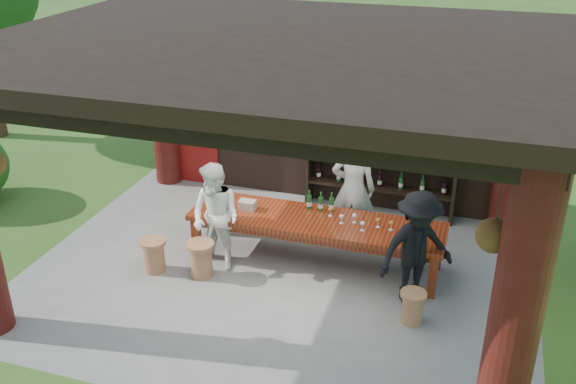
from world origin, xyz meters
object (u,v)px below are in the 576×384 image
(tasting_table, at_px, (316,226))
(stool_near_right, at_px, (413,306))
(wine_shelf, at_px, (382,151))
(host, at_px, (353,189))
(stool_near_left, at_px, (201,258))
(guest_man, at_px, (417,249))
(stool_far_left, at_px, (154,255))
(guest_woman, at_px, (216,217))
(napkin_basket, at_px, (247,205))

(tasting_table, relative_size, stool_near_right, 8.35)
(wine_shelf, bearing_deg, host, -100.14)
(stool_near_left, bearing_deg, guest_man, 5.31)
(stool_near_left, xyz_separation_m, guest_man, (3.07, 0.29, 0.55))
(stool_far_left, bearing_deg, stool_near_right, -1.53)
(stool_near_right, height_order, guest_woman, guest_woman)
(host, bearing_deg, stool_near_right, 118.26)
(guest_woman, height_order, napkin_basket, guest_woman)
(tasting_table, bearing_deg, stool_near_left, -150.06)
(guest_woman, distance_m, napkin_basket, 0.62)
(host, relative_size, guest_woman, 1.14)
(wine_shelf, relative_size, stool_near_left, 4.75)
(stool_far_left, bearing_deg, tasting_table, 23.15)
(napkin_basket, bearing_deg, guest_woman, -117.29)
(stool_far_left, xyz_separation_m, guest_man, (3.80, 0.37, 0.56))
(stool_near_left, height_order, napkin_basket, napkin_basket)
(guest_woman, height_order, guest_man, guest_man)
(stool_near_left, distance_m, stool_far_left, 0.73)
(stool_near_left, relative_size, guest_woman, 0.33)
(stool_near_right, height_order, guest_man, guest_man)
(wine_shelf, xyz_separation_m, stool_near_right, (1.02, -3.08, -0.91))
(stool_far_left, height_order, guest_woman, guest_woman)
(host, xyz_separation_m, napkin_basket, (-1.48, -0.79, -0.13))
(stool_near_left, height_order, guest_man, guest_man)
(host, bearing_deg, napkin_basket, 22.46)
(guest_man, bearing_deg, napkin_basket, 130.54)
(wine_shelf, distance_m, guest_woman, 3.26)
(wine_shelf, xyz_separation_m, stool_far_left, (-2.84, -2.98, -0.88))
(stool_near_left, bearing_deg, wine_shelf, 53.85)
(stool_near_right, relative_size, guest_man, 0.27)
(guest_man, height_order, napkin_basket, guest_man)
(wine_shelf, distance_m, host, 1.27)
(tasting_table, xyz_separation_m, guest_woman, (-1.38, -0.54, 0.19))
(tasting_table, bearing_deg, host, 64.25)
(stool_far_left, distance_m, guest_man, 3.86)
(napkin_basket, bearing_deg, stool_far_left, -139.80)
(stool_near_left, bearing_deg, host, 41.29)
(stool_near_right, xyz_separation_m, stool_far_left, (-3.86, 0.10, 0.03))
(stool_far_left, height_order, guest_man, guest_man)
(host, xyz_separation_m, guest_man, (1.18, -1.38, -0.11))
(guest_woman, relative_size, napkin_basket, 6.39)
(stool_near_left, relative_size, stool_near_right, 1.20)
(stool_near_left, xyz_separation_m, guest_woman, (0.13, 0.33, 0.54))
(wine_shelf, bearing_deg, stool_near_right, -71.73)
(wine_shelf, distance_m, napkin_basket, 2.66)
(tasting_table, distance_m, stool_far_left, 2.46)
(stool_near_left, xyz_separation_m, stool_far_left, (-0.73, -0.09, -0.02))
(stool_far_left, relative_size, guest_man, 0.31)
(wine_shelf, height_order, tasting_table, wine_shelf)
(wine_shelf, height_order, stool_near_left, wine_shelf)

